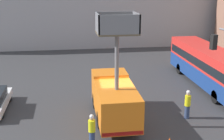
{
  "coord_description": "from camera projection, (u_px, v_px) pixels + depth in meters",
  "views": [
    {
      "loc": [
        -3.18,
        -18.75,
        8.67
      ],
      "look_at": [
        -0.39,
        0.38,
        3.06
      ],
      "focal_mm": 50.0,
      "sensor_mm": 36.0,
      "label": 1
    }
  ],
  "objects": [
    {
      "name": "ground_plane",
      "position": [
        119.0,
        116.0,
        20.68
      ],
      "size": [
        120.0,
        120.0,
        0.0
      ],
      "primitive_type": "plane",
      "color": "#333335"
    },
    {
      "name": "building_backdrop_far",
      "position": [
        89.0,
        1.0,
        43.7
      ],
      "size": [
        44.0,
        10.0,
        11.71
      ],
      "color": "#9E9EA3",
      "rests_on": "ground_plane"
    },
    {
      "name": "utility_truck",
      "position": [
        114.0,
        96.0,
        19.62
      ],
      "size": [
        2.35,
        6.2,
        6.9
      ],
      "color": "orange",
      "rests_on": "ground_plane"
    },
    {
      "name": "city_bus",
      "position": [
        209.0,
        65.0,
        25.96
      ],
      "size": [
        2.53,
        12.13,
        3.2
      ],
      "rotation": [
        0.0,
        0.0,
        1.72
      ],
      "color": "navy",
      "rests_on": "ground_plane"
    },
    {
      "name": "road_worker_near_truck",
      "position": [
        92.0,
        130.0,
        16.72
      ],
      "size": [
        0.38,
        0.38,
        1.83
      ],
      "rotation": [
        0.0,
        0.0,
        0.95
      ],
      "color": "navy",
      "rests_on": "ground_plane"
    },
    {
      "name": "road_worker_directing",
      "position": [
        188.0,
        104.0,
        20.04
      ],
      "size": [
        0.38,
        0.38,
        1.92
      ],
      "rotation": [
        0.0,
        0.0,
        2.31
      ],
      "color": "navy",
      "rests_on": "ground_plane"
    }
  ]
}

